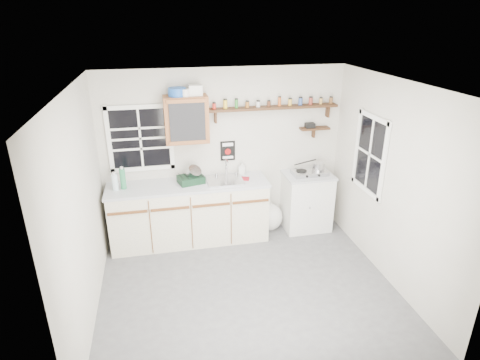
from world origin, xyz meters
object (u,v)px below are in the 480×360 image
(upper_cabinet, at_px, (186,119))
(dish_rack, at_px, (192,177))
(hotplate, at_px, (310,172))
(right_cabinet, at_px, (306,201))
(spice_shelf, at_px, (274,107))
(main_cabinet, at_px, (190,212))

(upper_cabinet, bearing_deg, dish_rack, -77.41)
(upper_cabinet, bearing_deg, hotplate, -4.37)
(right_cabinet, xyz_separation_m, dish_rack, (-1.78, 0.01, 0.55))
(right_cabinet, distance_m, upper_cabinet, 2.26)
(dish_rack, bearing_deg, spice_shelf, -6.39)
(upper_cabinet, xyz_separation_m, spice_shelf, (1.28, 0.07, 0.10))
(main_cabinet, bearing_deg, dish_rack, 28.87)
(spice_shelf, bearing_deg, hotplate, -21.24)
(dish_rack, bearing_deg, right_cabinet, -14.82)
(main_cabinet, height_order, hotplate, hotplate)
(upper_cabinet, xyz_separation_m, hotplate, (1.81, -0.14, -0.88))
(right_cabinet, height_order, hotplate, hotplate)
(hotplate, bearing_deg, spice_shelf, 157.58)
(right_cabinet, xyz_separation_m, hotplate, (0.01, -0.02, 0.49))
(spice_shelf, relative_size, dish_rack, 4.69)
(upper_cabinet, relative_size, spice_shelf, 0.34)
(main_cabinet, distance_m, upper_cabinet, 1.37)
(upper_cabinet, distance_m, dish_rack, 0.83)
(main_cabinet, xyz_separation_m, hotplate, (1.85, 0.01, 0.48))
(main_cabinet, bearing_deg, upper_cabinet, 76.32)
(spice_shelf, height_order, dish_rack, spice_shelf)
(upper_cabinet, relative_size, hotplate, 1.21)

